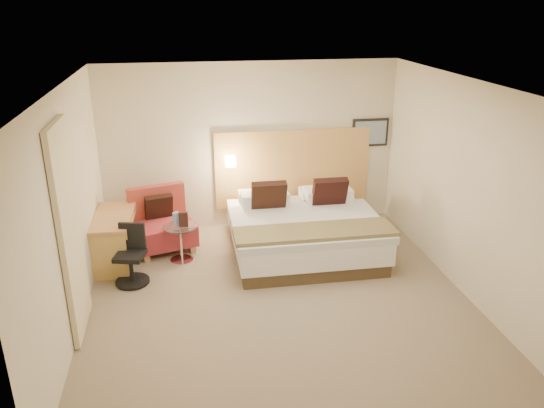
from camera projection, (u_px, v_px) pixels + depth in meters
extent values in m
cube|color=#7D6B54|center=(278.00, 298.00, 6.82)|extent=(4.80, 5.00, 0.02)
cube|color=white|center=(279.00, 84.00, 5.83)|extent=(4.80, 5.00, 0.02)
cube|color=beige|center=(251.00, 146.00, 8.63)|extent=(4.80, 0.02, 2.70)
cube|color=beige|center=(339.00, 315.00, 4.02)|extent=(4.80, 0.02, 2.70)
cube|color=beige|center=(68.00, 213.00, 5.94)|extent=(0.02, 5.00, 2.70)
cube|color=beige|center=(465.00, 188.00, 6.71)|extent=(0.02, 5.00, 2.70)
cube|color=tan|center=(293.00, 168.00, 8.85)|extent=(2.60, 0.04, 1.30)
cube|color=black|center=(370.00, 132.00, 8.87)|extent=(0.62, 0.03, 0.47)
cube|color=gray|center=(371.00, 133.00, 8.85)|extent=(0.54, 0.01, 0.39)
cylinder|color=silver|center=(230.00, 160.00, 8.56)|extent=(0.02, 0.12, 0.02)
cube|color=#FFEDC6|center=(230.00, 161.00, 8.51)|extent=(0.15, 0.15, 0.15)
cube|color=beige|center=(70.00, 232.00, 5.77)|extent=(0.06, 0.90, 2.42)
cylinder|color=#83B4CB|center=(175.00, 219.00, 7.58)|extent=(0.06, 0.06, 0.20)
cylinder|color=#8598CE|center=(177.00, 218.00, 7.61)|extent=(0.06, 0.06, 0.20)
cube|color=black|center=(183.00, 219.00, 7.55)|extent=(0.13, 0.06, 0.22)
cube|color=#453622|center=(303.00, 245.00, 8.05)|extent=(2.06, 2.06, 0.19)
cube|color=white|center=(303.00, 230.00, 7.96)|extent=(2.12, 2.12, 0.32)
cube|color=silver|center=(308.00, 225.00, 7.61)|extent=(2.18, 1.53, 0.11)
cube|color=white|center=(262.00, 198.00, 8.51)|extent=(0.74, 0.40, 0.19)
cube|color=white|center=(323.00, 195.00, 8.66)|extent=(0.74, 0.40, 0.19)
cube|color=white|center=(265.00, 198.00, 8.22)|extent=(0.74, 0.40, 0.19)
cube|color=white|center=(328.00, 194.00, 8.37)|extent=(0.74, 0.40, 0.19)
cube|color=black|center=(269.00, 197.00, 8.00)|extent=(0.53, 0.29, 0.54)
cube|color=black|center=(329.00, 194.00, 8.15)|extent=(0.53, 0.29, 0.54)
cube|color=gold|center=(315.00, 231.00, 7.20)|extent=(2.21, 0.59, 0.05)
cube|color=tan|center=(147.00, 258.00, 7.74)|extent=(0.11, 0.11, 0.11)
cube|color=tan|center=(193.00, 249.00, 8.03)|extent=(0.11, 0.11, 0.11)
cube|color=tan|center=(138.00, 242.00, 8.26)|extent=(0.11, 0.11, 0.11)
cube|color=tan|center=(181.00, 234.00, 8.54)|extent=(0.11, 0.11, 0.11)
cube|color=maroon|center=(164.00, 232.00, 8.06)|extent=(1.05, 0.97, 0.33)
cube|color=#A5392C|center=(156.00, 201.00, 8.18)|extent=(0.88, 0.36, 0.49)
cube|color=black|center=(159.00, 208.00, 8.11)|extent=(0.46, 0.31, 0.43)
cylinder|color=white|center=(182.00, 260.00, 7.78)|extent=(0.36, 0.36, 0.02)
cylinder|color=white|center=(181.00, 243.00, 7.69)|extent=(0.04, 0.04, 0.51)
cylinder|color=silver|center=(180.00, 227.00, 7.59)|extent=(0.53, 0.53, 0.01)
cube|color=#C1834B|center=(112.00, 217.00, 7.50)|extent=(0.59, 1.19, 0.04)
cube|color=tan|center=(109.00, 257.00, 7.13)|extent=(0.49, 0.06, 0.69)
cube|color=#C1774B|center=(120.00, 225.00, 8.13)|extent=(0.49, 0.06, 0.69)
cube|color=#B79047|center=(116.00, 222.00, 7.53)|extent=(0.49, 1.11, 0.10)
cylinder|color=black|center=(133.00, 281.00, 7.16)|extent=(0.55, 0.55, 0.03)
cylinder|color=black|center=(131.00, 269.00, 7.09)|extent=(0.06, 0.06, 0.35)
cube|color=black|center=(130.00, 256.00, 7.02)|extent=(0.45, 0.45, 0.06)
cube|color=black|center=(132.00, 236.00, 7.09)|extent=(0.35, 0.13, 0.37)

